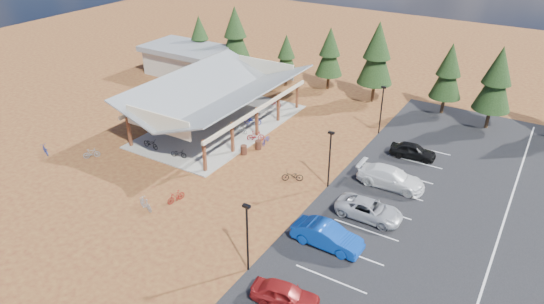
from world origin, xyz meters
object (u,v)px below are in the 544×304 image
object	(u,v)px
car_1	(327,236)
bike_13	(145,204)
bike_2	(211,109)
car_3	(391,177)
car_0	(285,294)
trash_bin_0	(244,150)
car_4	(413,151)
bike_15	(256,136)
bike_9	(91,153)
bike_11	(176,196)
lamp_post_0	(247,233)
bike_3	(228,103)
bike_pavilion	(219,92)
bike_16	(292,176)
trash_bin_1	(258,145)
bike_0	(151,144)
bike_1	(177,129)
car_2	(369,210)
lamp_post_1	(330,156)
bike_7	(275,102)
bike_14	(266,140)
outbuilding	(186,60)
bike_6	(253,120)
bike_5	(241,129)
bike_10	(45,150)
bike_4	(179,153)

from	to	relation	value
car_1	bike_13	bearing A→B (deg)	104.25
bike_2	car_3	distance (m)	22.85
car_0	trash_bin_0	bearing A→B (deg)	32.36
car_3	car_4	bearing A→B (deg)	-1.36
bike_15	car_0	world-z (taller)	car_0
bike_9	bike_11	world-z (taller)	bike_11
lamp_post_0	bike_11	xyz separation A→B (m)	(-9.38, 3.58, -2.48)
bike_3	bike_15	world-z (taller)	bike_3
bike_9	car_4	world-z (taller)	car_4
bike_pavilion	bike_16	distance (m)	13.72
trash_bin_1	bike_15	world-z (taller)	bike_15
lamp_post_0	bike_0	world-z (taller)	lamp_post_0
bike_1	car_2	distance (m)	22.23
lamp_post_1	bike_7	xyz separation A→B (m)	(-12.65, 12.34, -2.32)
trash_bin_1	bike_9	size ratio (longest dim) A/B	0.58
bike_13	bike_15	distance (m)	14.49
bike_14	outbuilding	bearing A→B (deg)	139.69
bike_1	bike_2	distance (m)	6.33
bike_6	bike_11	world-z (taller)	bike_6
bike_5	car_1	world-z (taller)	car_1
bike_6	car_1	size ratio (longest dim) A/B	0.37
outbuilding	bike_15	bearing A→B (deg)	-32.14
trash_bin_0	bike_11	world-z (taller)	bike_11
bike_2	car_3	world-z (taller)	car_3
bike_15	car_0	distance (m)	21.95
bike_2	bike_11	distance (m)	17.83
car_2	bike_15	bearing A→B (deg)	66.23
trash_bin_0	bike_14	size ratio (longest dim) A/B	0.55
bike_5	bike_10	bearing A→B (deg)	139.32
bike_0	lamp_post_1	bearing A→B (deg)	-77.23
outbuilding	trash_bin_1	bearing A→B (deg)	-33.36
bike_pavilion	bike_1	xyz separation A→B (m)	(-2.40, -4.09, -3.19)
bike_4	bike_14	size ratio (longest dim) A/B	0.97
bike_1	bike_7	xyz separation A→B (m)	(4.75, 11.43, 0.02)
bike_11	bike_13	size ratio (longest dim) A/B	0.95
bike_5	bike_7	distance (m)	7.88
bike_4	car_3	world-z (taller)	car_3
bike_5	bike_7	world-z (taller)	bike_7
bike_15	bike_13	bearing A→B (deg)	141.53
outbuilding	bike_0	bearing A→B (deg)	-58.63
bike_3	bike_16	xyz separation A→B (m)	(14.20, -10.17, -0.12)
outbuilding	car_0	world-z (taller)	outbuilding
bike_9	bike_5	bearing A→B (deg)	-89.61
bike_15	car_2	world-z (taller)	car_2
bike_0	bike_2	bearing A→B (deg)	6.13
trash_bin_1	bike_7	size ratio (longest dim) A/B	0.49
bike_13	car_3	distance (m)	20.12
outbuilding	bike_5	distance (m)	20.57
lamp_post_1	car_2	size ratio (longest dim) A/B	1.01
bike_0	car_4	size ratio (longest dim) A/B	0.45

